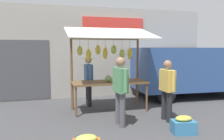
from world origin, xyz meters
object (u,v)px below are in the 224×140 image
(shopper_with_ponytail, at_px, (120,86))
(produce_crate_side, at_px, (183,125))
(shopper_in_striped_shirt, at_px, (167,86))
(parked_van, at_px, (189,68))
(market_stall, at_px, (109,59))
(vendor_with_sunhat, at_px, (89,77))

(shopper_with_ponytail, relative_size, produce_crate_side, 3.00)
(shopper_in_striped_shirt, relative_size, parked_van, 0.35)
(market_stall, relative_size, parked_van, 0.56)
(vendor_with_sunhat, bearing_deg, produce_crate_side, 27.62)
(parked_van, bearing_deg, shopper_in_striped_shirt, 49.48)
(market_stall, xyz_separation_m, shopper_with_ponytail, (0.11, 1.41, -0.59))
(vendor_with_sunhat, distance_m, shopper_with_ponytail, 2.15)
(market_stall, xyz_separation_m, shopper_in_striped_shirt, (-1.15, 1.38, -0.66))
(shopper_in_striped_shirt, height_order, parked_van, parked_van)
(shopper_in_striped_shirt, bearing_deg, produce_crate_side, 173.62)
(shopper_in_striped_shirt, bearing_deg, market_stall, 39.56)
(vendor_with_sunhat, distance_m, shopper_in_striped_shirt, 2.66)
(market_stall, bearing_deg, shopper_in_striped_shirt, 129.95)
(shopper_with_ponytail, bearing_deg, vendor_with_sunhat, 6.38)
(shopper_with_ponytail, bearing_deg, market_stall, -8.60)
(shopper_with_ponytail, xyz_separation_m, parked_van, (-3.53, -2.42, 0.16))
(vendor_with_sunhat, distance_m, parked_van, 3.94)
(shopper_with_ponytail, bearing_deg, parked_van, -59.57)
(shopper_in_striped_shirt, bearing_deg, parked_van, -43.89)
(market_stall, distance_m, shopper_with_ponytail, 1.53)
(shopper_in_striped_shirt, height_order, shopper_with_ponytail, shopper_with_ponytail)
(vendor_with_sunhat, bearing_deg, shopper_with_ponytail, 10.44)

